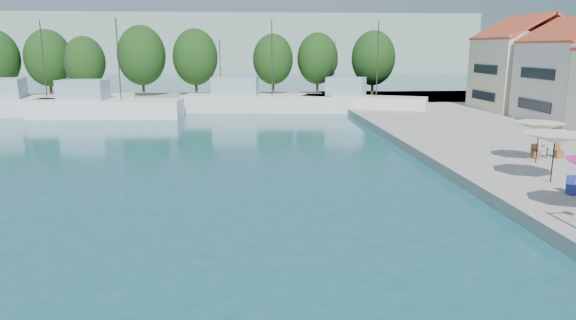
{
  "coord_description": "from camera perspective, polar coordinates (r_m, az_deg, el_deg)",
  "views": [
    {
      "loc": [
        -4.95,
        -0.31,
        6.99
      ],
      "look_at": [
        -2.73,
        26.0,
        1.18
      ],
      "focal_mm": 32.0,
      "sensor_mm": 36.0,
      "label": 1
    }
  ],
  "objects": [
    {
      "name": "umbrella_white",
      "position": [
        27.53,
        27.56,
        2.12
      ],
      "size": [
        3.01,
        3.01,
        2.39
      ],
      "color": "black",
      "rests_on": "quay_right"
    },
    {
      "name": "trawler_01",
      "position": [
        61.78,
        -27.74,
        5.5
      ],
      "size": [
        23.25,
        9.86,
        10.2
      ],
      "rotation": [
        0.0,
        0.0,
        0.18
      ],
      "color": "silver",
      "rests_on": "ground"
    },
    {
      "name": "tree_08",
      "position": [
        70.93,
        9.45,
        11.11
      ],
      "size": [
        5.82,
        5.82,
        8.61
      ],
      "color": "#3F2B19",
      "rests_on": "quay_far"
    },
    {
      "name": "quay_far",
      "position": [
        67.71,
        -7.44,
        6.64
      ],
      "size": [
        90.0,
        16.0,
        0.6
      ],
      "primitive_type": "cube",
      "color": "gray",
      "rests_on": "ground"
    },
    {
      "name": "cafe_table_03",
      "position": [
        33.77,
        26.83,
        0.65
      ],
      "size": [
        1.82,
        0.7,
        0.76
      ],
      "color": "black",
      "rests_on": "quay_right"
    },
    {
      "name": "trawler_03",
      "position": [
        57.67,
        -3.82,
        6.5
      ],
      "size": [
        16.83,
        6.42,
        10.2
      ],
      "rotation": [
        0.0,
        0.0,
        -0.13
      ],
      "color": "silver",
      "rests_on": "ground"
    },
    {
      "name": "building_06",
      "position": [
        58.93,
        24.98,
        9.83
      ],
      "size": [
        9.0,
        8.8,
        10.2
      ],
      "color": "beige",
      "rests_on": "quay_right"
    },
    {
      "name": "umbrella_cream",
      "position": [
        31.96,
        26.14,
        3.33
      ],
      "size": [
        2.69,
        2.69,
        2.3
      ],
      "color": "black",
      "rests_on": "quay_right"
    },
    {
      "name": "tree_04",
      "position": [
        71.51,
        -15.96,
        11.11
      ],
      "size": [
        6.25,
        6.25,
        9.25
      ],
      "color": "#3F2B19",
      "rests_on": "quay_far"
    },
    {
      "name": "tree_07",
      "position": [
        72.84,
        3.3,
        11.2
      ],
      "size": [
        5.69,
        5.69,
        8.43
      ],
      "color": "#3F2B19",
      "rests_on": "quay_far"
    },
    {
      "name": "tree_02",
      "position": [
        74.73,
        -25.12,
        10.22
      ],
      "size": [
        5.88,
        5.88,
        8.7
      ],
      "color": "#3F2B19",
      "rests_on": "quay_far"
    },
    {
      "name": "hill_east",
      "position": [
        185.83,
        9.37,
        11.95
      ],
      "size": [
        140.0,
        40.0,
        12.0
      ],
      "primitive_type": "cube",
      "color": "#919E94",
      "rests_on": "ground"
    },
    {
      "name": "trawler_04",
      "position": [
        56.73,
        8.06,
        6.31
      ],
      "size": [
        13.59,
        8.43,
        10.2
      ],
      "rotation": [
        0.0,
        0.0,
        -0.41
      ],
      "color": "silver",
      "rests_on": "ground"
    },
    {
      "name": "tree_05",
      "position": [
        70.93,
        -10.27,
        11.19
      ],
      "size": [
        5.98,
        5.98,
        8.85
      ],
      "color": "#3F2B19",
      "rests_on": "quay_far"
    },
    {
      "name": "tree_03",
      "position": [
        73.11,
        -21.68,
        10.09
      ],
      "size": [
        5.29,
        5.29,
        7.84
      ],
      "color": "#3F2B19",
      "rests_on": "quay_far"
    },
    {
      "name": "trawler_02",
      "position": [
        55.66,
        -19.86,
        5.58
      ],
      "size": [
        15.24,
        4.98,
        10.2
      ],
      "rotation": [
        0.0,
        0.0,
        -0.07
      ],
      "color": "white",
      "rests_on": "ground"
    },
    {
      "name": "hill_west",
      "position": [
        162.26,
        -14.05,
        12.42
      ],
      "size": [
        180.0,
        40.0,
        16.0
      ],
      "primitive_type": "cube",
      "color": "#919E94",
      "rests_on": "ground"
    },
    {
      "name": "tree_06",
      "position": [
        72.42,
        -1.68,
        11.12
      ],
      "size": [
        5.57,
        5.57,
        8.24
      ],
      "color": "#3F2B19",
      "rests_on": "quay_far"
    }
  ]
}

